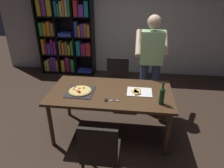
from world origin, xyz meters
The scene contains 11 objects.
ground_plane centered at (0.00, 0.00, 0.00)m, with size 12.00×12.00×0.00m, color #38281E.
back_wall centered at (0.00, 2.60, 1.40)m, with size 6.40×0.10×2.80m, color silver.
dining_table centered at (0.00, 0.00, 0.68)m, with size 1.80×0.94×0.75m.
chair_near_camera centered at (0.00, -0.96, 0.51)m, with size 0.42×0.42×0.90m.
chair_far_side centered at (0.00, 0.96, 0.51)m, with size 0.42×0.42×0.90m.
bookshelf centered at (-1.45, 2.37, 0.97)m, with size 1.40×0.35×1.95m.
person_serving_pizza centered at (0.60, 0.74, 1.00)m, with size 0.55×0.54×1.75m.
pepperoni_pizza_on_tray centered at (-0.44, -0.07, 0.77)m, with size 0.39×0.39×0.04m.
pizza_slices_on_towel centered at (0.40, 0.02, 0.76)m, with size 0.36×0.28×0.03m.
wine_bottle centered at (0.70, -0.26, 0.87)m, with size 0.07×0.07×0.32m.
kitchen_scissors centered at (0.01, -0.26, 0.76)m, with size 0.19×0.08×0.01m.
Camera 1 is at (0.35, -2.66, 2.20)m, focal length 33.23 mm.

